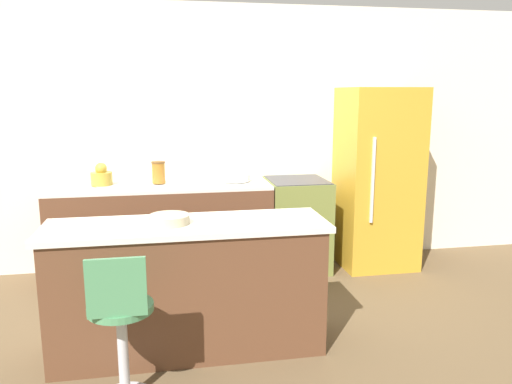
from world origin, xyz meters
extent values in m
plane|color=brown|center=(0.00, 0.00, 0.00)|extent=(14.00, 14.00, 0.00)
cube|color=silver|center=(0.00, 0.67, 1.30)|extent=(8.00, 0.06, 2.60)
cube|color=brown|center=(-0.31, 0.33, 0.44)|extent=(2.04, 0.62, 0.87)
cube|color=silver|center=(-0.31, 0.33, 0.89)|extent=(2.04, 0.62, 0.03)
cube|color=#9EA3A8|center=(-0.66, 0.33, 0.91)|extent=(0.44, 0.34, 0.01)
cube|color=brown|center=(-0.13, -1.12, 0.43)|extent=(1.80, 0.54, 0.86)
cube|color=silver|center=(-0.13, -1.12, 0.88)|extent=(1.87, 0.58, 0.04)
cube|color=olive|center=(1.01, 0.33, 0.45)|extent=(0.58, 0.62, 0.90)
cube|color=black|center=(1.01, 0.01, 0.32)|extent=(0.41, 0.01, 0.32)
cube|color=#333338|center=(1.01, 0.33, 0.91)|extent=(0.56, 0.59, 0.01)
cube|color=gold|center=(1.84, 0.30, 0.90)|extent=(0.73, 0.67, 1.80)
cube|color=silver|center=(1.64, -0.04, 0.95)|extent=(0.02, 0.02, 0.81)
cylinder|color=#B7B7BC|center=(-0.53, -1.67, 0.28)|extent=(0.06, 0.06, 0.56)
cylinder|color=#478456|center=(-0.53, -1.67, 0.58)|extent=(0.36, 0.36, 0.04)
cube|color=#478456|center=(-0.53, -1.83, 0.76)|extent=(0.31, 0.02, 0.32)
cylinder|color=#B29333|center=(-0.84, 0.38, 0.97)|extent=(0.20, 0.20, 0.12)
sphere|color=#B29333|center=(-0.84, 0.38, 1.06)|extent=(0.11, 0.11, 0.11)
cylinder|color=white|center=(0.40, 0.38, 0.95)|extent=(0.30, 0.30, 0.07)
cylinder|color=#9E6623|center=(-0.33, 0.38, 1.01)|extent=(0.12, 0.12, 0.19)
cylinder|color=brown|center=(-0.33, 0.38, 1.11)|extent=(0.13, 0.13, 0.02)
cylinder|color=#C1B28E|center=(-0.25, -1.12, 0.93)|extent=(0.27, 0.27, 0.06)
camera|label=1|loc=(-0.26, -4.35, 1.75)|focal=35.00mm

